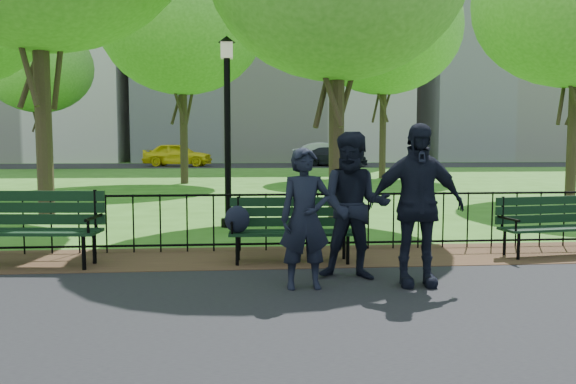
{
  "coord_description": "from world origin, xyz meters",
  "views": [
    {
      "loc": [
        -0.98,
        -6.54,
        1.67
      ],
      "look_at": [
        -0.3,
        1.5,
        0.96
      ],
      "focal_mm": 35.0,
      "sensor_mm": 36.0,
      "label": 1
    }
  ],
  "objects": [
    {
      "name": "ground",
      "position": [
        0.0,
        0.0,
        0.0
      ],
      "size": [
        120.0,
        120.0,
        0.0
      ],
      "primitive_type": "plane",
      "color": "#33651A"
    },
    {
      "name": "dirt_strip",
      "position": [
        0.0,
        1.5,
        0.01
      ],
      "size": [
        60.0,
        1.6,
        0.01
      ],
      "primitive_type": "cube",
      "color": "#352516",
      "rests_on": "ground"
    },
    {
      "name": "far_street",
      "position": [
        0.0,
        35.0,
        0.01
      ],
      "size": [
        70.0,
        9.0,
        0.01
      ],
      "primitive_type": "cube",
      "color": "black",
      "rests_on": "ground"
    },
    {
      "name": "iron_fence",
      "position": [
        0.0,
        2.0,
        0.5
      ],
      "size": [
        24.06,
        0.06,
        1.0
      ],
      "color": "black",
      "rests_on": "ground"
    },
    {
      "name": "apartment_west",
      "position": [
        -22.0,
        48.0,
        13.0
      ],
      "size": [
        22.0,
        15.0,
        26.0
      ],
      "primitive_type": "cube",
      "color": "silver",
      "rests_on": "ground"
    },
    {
      "name": "apartment_mid",
      "position": [
        2.0,
        48.0,
        15.0
      ],
      "size": [
        24.0,
        15.0,
        30.0
      ],
      "primitive_type": "cube",
      "color": "beige",
      "rests_on": "ground"
    },
    {
      "name": "apartment_east",
      "position": [
        26.0,
        48.0,
        12.0
      ],
      "size": [
        20.0,
        15.0,
        24.0
      ],
      "primitive_type": "cube",
      "color": "silver",
      "rests_on": "ground"
    },
    {
      "name": "park_bench_main",
      "position": [
        -0.52,
        1.15,
        0.59
      ],
      "size": [
        1.8,
        0.6,
        0.98
      ],
      "rotation": [
        0.0,
        0.0,
        -0.04
      ],
      "color": "black",
      "rests_on": "ground"
    },
    {
      "name": "park_bench_left_a",
      "position": [
        -3.84,
        1.25,
        0.63
      ],
      "size": [
        2.0,
        0.78,
        1.11
      ],
      "rotation": [
        0.0,
        0.0,
        -0.09
      ],
      "color": "black",
      "rests_on": "ground"
    },
    {
      "name": "park_bench_right_a",
      "position": [
        3.62,
        1.37,
        0.54
      ],
      "size": [
        1.72,
        0.73,
        0.95
      ],
      "rotation": [
        0.0,
        0.0,
        0.14
      ],
      "color": "black",
      "rests_on": "ground"
    },
    {
      "name": "lamppost",
      "position": [
        -1.23,
        4.6,
        2.04
      ],
      "size": [
        0.34,
        0.34,
        3.74
      ],
      "color": "black",
      "rests_on": "ground"
    },
    {
      "name": "tree_far_c",
      "position": [
        -3.28,
        16.75,
        6.43
      ],
      "size": [
        6.64,
        6.64,
        9.26
      ],
      "color": "#2D2116",
      "rests_on": "ground"
    },
    {
      "name": "tree_far_e",
      "position": [
        5.73,
        19.62,
        6.98
      ],
      "size": [
        7.21,
        7.21,
        10.05
      ],
      "color": "#2D2116",
      "rests_on": "ground"
    },
    {
      "name": "tree_far_w",
      "position": [
        -12.91,
        28.33,
        6.15
      ],
      "size": [
        6.35,
        6.35,
        8.86
      ],
      "color": "#2D2116",
      "rests_on": "ground"
    },
    {
      "name": "person_left",
      "position": [
        -0.26,
        -0.27,
        0.82
      ],
      "size": [
        0.61,
        0.42,
        1.61
      ],
      "primitive_type": "imported",
      "rotation": [
        0.0,
        0.0,
        0.06
      ],
      "color": "black",
      "rests_on": "asphalt_path"
    },
    {
      "name": "person_mid",
      "position": [
        0.39,
        0.13,
        0.91
      ],
      "size": [
        0.96,
        0.65,
        1.8
      ],
      "primitive_type": "imported",
      "rotation": [
        0.0,
        0.0,
        -0.25
      ],
      "color": "black",
      "rests_on": "asphalt_path"
    },
    {
      "name": "person_right",
      "position": [
        1.04,
        -0.23,
        0.96
      ],
      "size": [
        1.13,
        0.5,
        1.89
      ],
      "primitive_type": "imported",
      "rotation": [
        0.0,
        0.0,
        -0.05
      ],
      "color": "black",
      "rests_on": "asphalt_path"
    },
    {
      "name": "taxi",
      "position": [
        -5.42,
        33.85,
        0.84
      ],
      "size": [
        5.09,
        2.73,
        1.65
      ],
      "primitive_type": "imported",
      "rotation": [
        0.0,
        0.0,
        1.4
      ],
      "color": "yellow",
      "rests_on": "far_street"
    },
    {
      "name": "sedan_silver",
      "position": [
        5.39,
        34.48,
        0.85
      ],
      "size": [
        5.31,
        2.58,
        1.68
      ],
      "primitive_type": "imported",
      "rotation": [
        0.0,
        0.0,
        1.41
      ],
      "color": "#9C9EA3",
      "rests_on": "far_street"
    },
    {
      "name": "sedan_dark",
      "position": [
        5.7,
        32.91,
        0.68
      ],
      "size": [
        5.0,
        3.4,
        1.35
      ],
      "primitive_type": "imported",
      "rotation": [
        0.0,
        0.0,
        1.21
      ],
      "color": "black",
      "rests_on": "far_street"
    }
  ]
}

